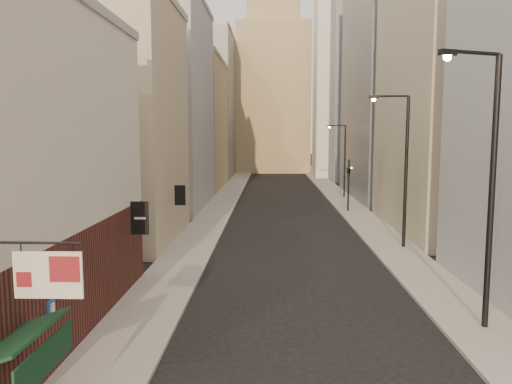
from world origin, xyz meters
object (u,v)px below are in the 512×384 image
white_tower (339,67)px  streetlamp_mid (402,162)px  clock_tower (273,81)px  streetlamp_near (487,176)px  streetlamp_far (343,156)px  traffic_light_right (349,173)px

white_tower → streetlamp_mid: (-3.09, -54.21, -13.02)m
clock_tower → streetlamp_near: bearing=-84.8°
streetlamp_mid → streetlamp_far: (-0.02, 25.77, -0.79)m
clock_tower → white_tower: clock_tower is taller
clock_tower → streetlamp_mid: clock_tower is taller
streetlamp_mid → traffic_light_right: 15.25m
streetlamp_near → streetlamp_mid: bearing=66.5°
streetlamp_far → white_tower: bearing=103.3°
streetlamp_mid → traffic_light_right: bearing=93.7°
streetlamp_near → traffic_light_right: streetlamp_near is taller
white_tower → streetlamp_near: bearing=-93.0°
streetlamp_near → streetlamp_mid: (0.48, 13.53, -0.26)m
white_tower → streetlamp_far: bearing=-96.3°
streetlamp_far → streetlamp_mid: bearing=-70.4°
clock_tower → streetlamp_mid: (7.91, -68.21, -12.05)m
streetlamp_far → streetlamp_near: bearing=-71.1°
clock_tower → traffic_light_right: bearing=-82.6°
clock_tower → white_tower: 17.83m
clock_tower → white_tower: size_ratio=1.08×
traffic_light_right → white_tower: bearing=-115.1°
streetlamp_near → clock_tower: bearing=73.7°
streetlamp_far → traffic_light_right: streetlamp_far is taller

